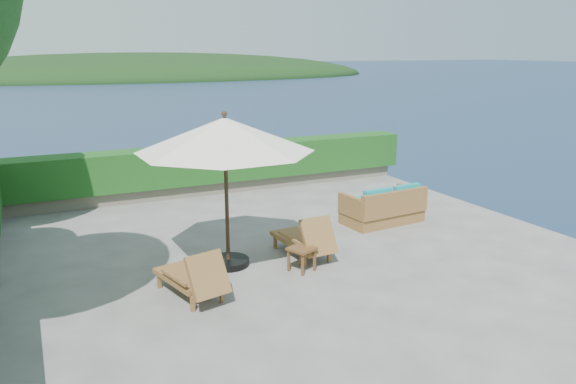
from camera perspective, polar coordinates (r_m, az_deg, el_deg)
name	(u,v)px	position (r m, az deg, el deg)	size (l,w,h in m)	color
ground	(292,257)	(11.10, 0.37, -6.59)	(12.00, 12.00, 0.00)	gray
foundation	(291,328)	(11.75, 0.36, -13.68)	(12.00, 12.00, 3.00)	#5D534A
offshore_island	(144,77)	(152.39, -14.42, 11.22)	(126.00, 57.60, 12.60)	black
planter_wall_far	(206,187)	(16.06, -8.32, 0.52)	(12.00, 0.60, 0.36)	slate
hedge_far	(205,164)	(15.92, -8.41, 2.87)	(12.40, 0.90, 1.00)	#174313
patio_umbrella	(225,136)	(10.11, -6.43, 5.65)	(4.31, 4.31, 2.91)	black
lounge_left	(193,277)	(9.35, -9.61, -8.47)	(0.97, 1.64, 0.89)	olive
lounge_right	(305,239)	(10.97, 1.74, -4.75)	(0.78, 1.61, 0.91)	olive
side_table	(302,252)	(10.29, 1.40, -6.09)	(0.56, 0.56, 0.46)	brown
wicker_loveseat	(384,208)	(13.29, 9.72, -1.64)	(1.97, 1.14, 0.93)	olive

